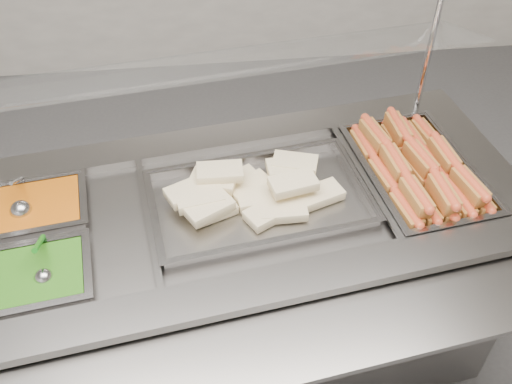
{
  "coord_description": "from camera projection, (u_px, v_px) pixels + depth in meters",
  "views": [
    {
      "loc": [
        0.03,
        -0.87,
        1.99
      ],
      "look_at": [
        0.17,
        0.34,
        0.84
      ],
      "focal_mm": 40.0,
      "sensor_mm": 36.0,
      "label": 1
    }
  ],
  "objects": [
    {
      "name": "hotdogs_in_buns",
      "position": [
        418.0,
        167.0,
        1.78
      ],
      "size": [
        0.34,
        0.5,
        0.11
      ],
      "color": "brown",
      "rests_on": "pan_hotdogs"
    },
    {
      "name": "ladle",
      "position": [
        21.0,
        209.0,
        1.64
      ],
      "size": [
        0.06,
        0.17,
        0.14
      ],
      "color": "#A6A7AB",
      "rests_on": "pan_beans"
    },
    {
      "name": "sneeze_guard",
      "position": [
        222.0,
        67.0,
        1.59
      ],
      "size": [
        1.53,
        0.48,
        0.4
      ],
      "color": "silver",
      "rests_on": "steam_counter"
    },
    {
      "name": "pan_beans",
      "position": [
        38.0,
        214.0,
        1.69
      ],
      "size": [
        0.3,
        0.26,
        0.09
      ],
      "color": "gray",
      "rests_on": "steam_counter"
    },
    {
      "name": "pan_hotdogs",
      "position": [
        415.0,
        176.0,
        1.81
      ],
      "size": [
        0.38,
        0.54,
        0.09
      ],
      "color": "gray",
      "rests_on": "steam_counter"
    },
    {
      "name": "pan_wraps",
      "position": [
        259.0,
        202.0,
        1.71
      ],
      "size": [
        0.67,
        0.45,
        0.06
      ],
      "color": "gray",
      "rests_on": "steam_counter"
    },
    {
      "name": "steam_counter",
      "position": [
        243.0,
        285.0,
        1.96
      ],
      "size": [
        1.81,
        0.99,
        0.82
      ],
      "color": "gray",
      "rests_on": "ground"
    },
    {
      "name": "tray_rail",
      "position": [
        287.0,
        342.0,
        1.38
      ],
      "size": [
        1.66,
        0.56,
        0.05
      ],
      "color": "gray",
      "rests_on": "steam_counter"
    },
    {
      "name": "pan_peas",
      "position": [
        37.0,
        283.0,
        1.5
      ],
      "size": [
        0.3,
        0.26,
        0.09
      ],
      "color": "gray",
      "rests_on": "steam_counter"
    },
    {
      "name": "serving_spoon",
      "position": [
        43.0,
        271.0,
        1.47
      ],
      "size": [
        0.05,
        0.16,
        0.13
      ],
      "color": "#A6A7AB",
      "rests_on": "pan_peas"
    },
    {
      "name": "tortilla_wraps",
      "position": [
        251.0,
        190.0,
        1.69
      ],
      "size": [
        0.54,
        0.3,
        0.09
      ],
      "color": "beige",
      "rests_on": "pan_wraps"
    }
  ]
}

